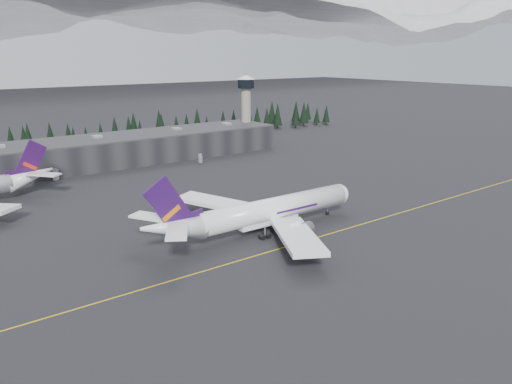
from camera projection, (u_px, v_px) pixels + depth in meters
ground at (300, 239)px, 136.89m from camera, size 1400.00×1400.00×0.00m
taxiline at (305, 241)px, 135.36m from camera, size 400.00×0.40×0.02m
terminal at (119, 149)px, 231.18m from camera, size 160.00×30.00×12.60m
control_tower at (246, 102)px, 272.53m from camera, size 10.00×10.00×37.70m
treeline at (91, 136)px, 259.27m from camera, size 360.00×20.00×15.00m
jet_main at (258, 213)px, 140.38m from camera, size 70.71×65.28×20.79m
gse_vehicle_a at (56, 179)px, 199.25m from camera, size 2.67×5.25×1.42m
gse_vehicle_b at (201, 162)px, 231.11m from camera, size 5.00×3.49×1.58m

